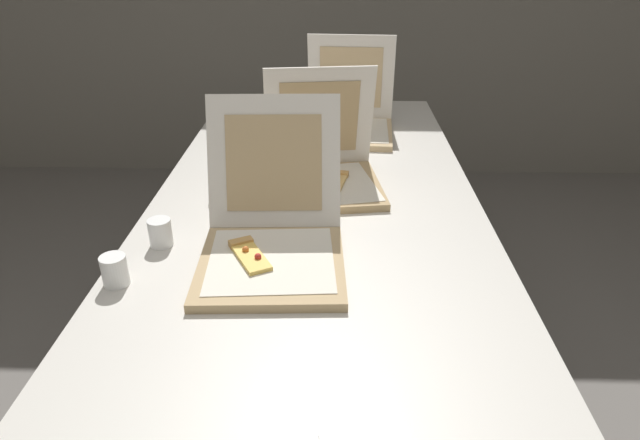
{
  "coord_description": "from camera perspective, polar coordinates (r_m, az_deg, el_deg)",
  "views": [
    {
      "loc": [
        0.05,
        -0.77,
        1.45
      ],
      "look_at": [
        0.02,
        0.46,
        0.81
      ],
      "focal_mm": 31.14,
      "sensor_mm": 36.0,
      "label": 1
    }
  ],
  "objects": [
    {
      "name": "table",
      "position": [
        1.59,
        -0.55,
        -0.43
      ],
      "size": [
        0.96,
        2.31,
        0.75
      ],
      "color": "beige",
      "rests_on": "ground"
    },
    {
      "name": "pizza_box_front",
      "position": [
        1.33,
        -5.03,
        -2.07
      ],
      "size": [
        0.36,
        0.47,
        0.34
      ],
      "rotation": [
        0.0,
        0.0,
        0.04
      ],
      "color": "tan",
      "rests_on": "table"
    },
    {
      "name": "pizza_box_middle",
      "position": [
        1.71,
        0.34,
        5.09
      ],
      "size": [
        0.38,
        0.38,
        0.35
      ],
      "rotation": [
        0.0,
        0.0,
        0.14
      ],
      "color": "tan",
      "rests_on": "table"
    },
    {
      "name": "pizza_box_back",
      "position": [
        2.19,
        2.96,
        10.24
      ],
      "size": [
        0.36,
        0.36,
        0.36
      ],
      "rotation": [
        0.0,
        0.0,
        -0.07
      ],
      "color": "tan",
      "rests_on": "table"
    },
    {
      "name": "cup_white_near_center",
      "position": [
        1.44,
        -16.08,
        -1.26
      ],
      "size": [
        0.06,
        0.06,
        0.07
      ],
      "primitive_type": "cylinder",
      "color": "white",
      "rests_on": "table"
    },
    {
      "name": "cup_white_far",
      "position": [
        1.89,
        -7.02,
        6.6
      ],
      "size": [
        0.06,
        0.06,
        0.07
      ],
      "primitive_type": "cylinder",
      "color": "white",
      "rests_on": "table"
    },
    {
      "name": "cup_white_near_left",
      "position": [
        1.31,
        -20.36,
        -4.9
      ],
      "size": [
        0.06,
        0.06,
        0.07
      ],
      "primitive_type": "cylinder",
      "color": "white",
      "rests_on": "table"
    },
    {
      "name": "cup_white_mid",
      "position": [
        1.66,
        -10.25,
        3.39
      ],
      "size": [
        0.06,
        0.06,
        0.07
      ],
      "primitive_type": "cylinder",
      "color": "white",
      "rests_on": "table"
    }
  ]
}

